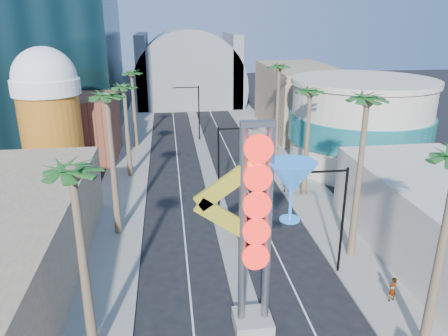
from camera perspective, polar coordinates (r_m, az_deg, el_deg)
sidewalk_west at (r=55.89m, az=-12.26°, el=0.78°), size 5.00×100.00×0.15m
sidewalk_east at (r=57.38m, az=6.98°, el=1.58°), size 5.00×100.00×0.15m
median at (r=58.69m, az=-2.77°, el=2.12°), size 1.60×84.00×0.15m
brick_filler_west at (r=58.62m, az=-18.68°, el=5.07°), size 10.00×10.00×8.00m
filler_east at (r=70.08m, az=9.76°, el=8.87°), size 10.00×20.00×10.00m
beer_mug at (r=50.41m, az=-21.89°, el=6.96°), size 7.00×7.00×14.50m
turquoise_building at (r=54.26m, az=17.29°, el=5.47°), size 16.60×16.60×10.60m
canopy at (r=90.93m, az=-4.65°, el=11.04°), size 22.00×16.00×22.00m
neon_sign at (r=23.79m, az=6.10°, el=-6.20°), size 6.53×2.60×12.55m
streetlight_0 at (r=40.23m, az=0.06°, el=1.09°), size 3.79×0.25×8.00m
streetlight_1 at (r=63.25m, az=-3.80°, el=7.87°), size 3.79×0.25×8.00m
streetlight_2 at (r=30.90m, az=14.54°, el=-5.53°), size 3.45×0.25×8.00m
palm_0 at (r=21.75m, az=-19.06°, el=-2.20°), size 2.40×2.40×11.70m
palm_1 at (r=34.81m, az=-14.97°, el=7.65°), size 2.40×2.40×12.70m
palm_2 at (r=48.74m, az=-12.89°, el=9.45°), size 2.40×2.40×11.20m
palm_3 at (r=60.56m, az=-11.94°, el=11.40°), size 2.40×2.40×11.20m
palm_5 at (r=31.55m, az=18.07°, el=7.00°), size 2.40×2.40×13.20m
palm_6 at (r=42.74m, az=11.14°, el=8.82°), size 2.40×2.40×11.70m
palm_7 at (r=53.98m, az=7.19°, el=12.16°), size 2.40×2.40×12.70m
red_pickup at (r=36.40m, az=3.89°, el=-8.23°), size 2.48×4.93×1.34m
pedestrian_a at (r=30.81m, az=21.13°, el=-14.54°), size 0.72×0.59×1.70m
pedestrian_b at (r=45.59m, az=8.01°, el=-1.95°), size 0.90×0.71×1.82m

